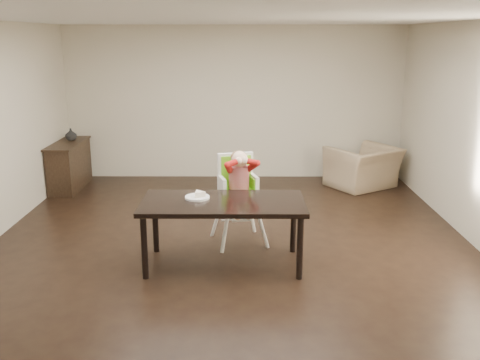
% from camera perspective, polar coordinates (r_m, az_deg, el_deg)
% --- Properties ---
extents(ground, '(7.00, 7.00, 0.00)m').
position_cam_1_polar(ground, '(6.55, -0.99, -7.39)').
color(ground, black).
rests_on(ground, ground).
extents(room_walls, '(6.02, 7.02, 2.71)m').
position_cam_1_polar(room_walls, '(6.08, -1.07, 8.97)').
color(room_walls, beige).
rests_on(room_walls, ground).
extents(dining_table, '(1.80, 0.90, 0.75)m').
position_cam_1_polar(dining_table, '(5.91, -1.82, -2.99)').
color(dining_table, black).
rests_on(dining_table, ground).
extents(high_chair, '(0.60, 0.60, 1.17)m').
position_cam_1_polar(high_chair, '(6.54, -0.17, 0.23)').
color(high_chair, white).
rests_on(high_chair, ground).
extents(plate, '(0.28, 0.28, 0.08)m').
position_cam_1_polar(plate, '(5.99, -4.51, -1.71)').
color(plate, white).
rests_on(plate, dining_table).
extents(armchair, '(1.27, 1.15, 0.93)m').
position_cam_1_polar(armchair, '(9.31, 13.04, 2.04)').
color(armchair, tan).
rests_on(armchair, ground).
extents(sideboard, '(0.44, 1.26, 0.79)m').
position_cam_1_polar(sideboard, '(9.46, -17.73, 1.49)').
color(sideboard, black).
rests_on(sideboard, ground).
extents(vase, '(0.23, 0.24, 0.19)m').
position_cam_1_polar(vase, '(9.56, -17.59, 4.64)').
color(vase, '#99999E').
rests_on(vase, sideboard).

